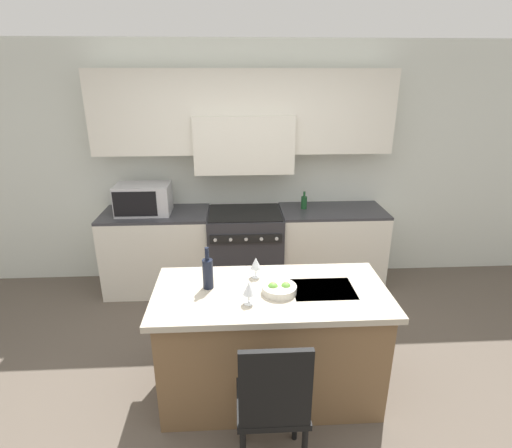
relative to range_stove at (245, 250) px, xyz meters
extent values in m
plane|color=brown|center=(0.00, -1.82, -0.46)|extent=(10.00, 10.00, 0.00)
cube|color=silver|center=(0.00, 0.36, 0.89)|extent=(10.00, 0.06, 2.70)
cube|color=silver|center=(0.00, 0.16, 1.52)|extent=(3.14, 0.34, 0.85)
cube|color=silver|center=(0.00, 0.13, 1.19)|extent=(1.05, 0.40, 0.60)
cube|color=silver|center=(-0.99, 0.02, -0.01)|extent=(1.16, 0.62, 0.89)
cube|color=#333338|center=(-0.99, 0.02, 0.45)|extent=(1.16, 0.62, 0.03)
cube|color=silver|center=(0.99, 0.02, -0.01)|extent=(1.16, 0.62, 0.89)
cube|color=#333338|center=(0.99, 0.02, 0.45)|extent=(1.16, 0.62, 0.03)
cube|color=#2D2D33|center=(0.00, 0.00, -0.01)|extent=(0.82, 0.66, 0.90)
cube|color=black|center=(0.00, 0.00, 0.45)|extent=(0.79, 0.61, 0.01)
cube|color=black|center=(0.00, -0.34, 0.28)|extent=(0.75, 0.02, 0.09)
cylinder|color=silver|center=(-0.32, -0.35, 0.28)|extent=(0.04, 0.02, 0.04)
cylinder|color=silver|center=(-0.16, -0.35, 0.28)|extent=(0.04, 0.02, 0.04)
cylinder|color=silver|center=(0.00, -0.35, 0.28)|extent=(0.04, 0.02, 0.04)
cylinder|color=silver|center=(0.16, -0.35, 0.28)|extent=(0.04, 0.02, 0.04)
cylinder|color=silver|center=(0.32, -0.35, 0.28)|extent=(0.04, 0.02, 0.04)
cube|color=#B7B7BC|center=(-1.09, 0.02, 0.62)|extent=(0.57, 0.36, 0.32)
cube|color=black|center=(-1.14, -0.16, 0.62)|extent=(0.45, 0.01, 0.27)
cube|color=brown|center=(0.14, -1.67, -0.03)|extent=(1.58, 0.74, 0.85)
cube|color=#B2A893|center=(0.14, -1.67, 0.41)|extent=(1.68, 0.80, 0.04)
cube|color=#2D2D30|center=(0.52, -1.67, 0.43)|extent=(0.44, 0.32, 0.01)
cylinder|color=#B2B2B7|center=(0.52, -1.48, 0.43)|extent=(0.02, 0.02, 0.00)
cube|color=black|center=(0.09, -2.31, 0.04)|extent=(0.42, 0.40, 0.04)
cube|color=black|center=(0.09, -2.49, 0.31)|extent=(0.40, 0.04, 0.50)
cylinder|color=black|center=(-0.09, -2.14, -0.22)|extent=(0.04, 0.04, 0.47)
cylinder|color=black|center=(0.27, -2.14, -0.22)|extent=(0.04, 0.04, 0.47)
cylinder|color=black|center=(-0.31, -1.60, 0.55)|extent=(0.08, 0.08, 0.22)
cylinder|color=black|center=(-0.31, -1.60, 0.70)|extent=(0.03, 0.03, 0.09)
cylinder|color=white|center=(-0.03, -1.84, 0.44)|extent=(0.07, 0.07, 0.01)
cylinder|color=white|center=(-0.03, -1.84, 0.47)|extent=(0.01, 0.01, 0.06)
cone|color=white|center=(-0.03, -1.84, 0.55)|extent=(0.08, 0.08, 0.09)
cylinder|color=white|center=(0.04, -1.46, 0.44)|extent=(0.07, 0.07, 0.01)
cylinder|color=white|center=(0.04, -1.46, 0.47)|extent=(0.01, 0.01, 0.06)
cone|color=white|center=(0.04, -1.46, 0.55)|extent=(0.08, 0.08, 0.09)
cylinder|color=silver|center=(0.19, -1.71, 0.46)|extent=(0.24, 0.24, 0.05)
sphere|color=#66A83D|center=(0.15, -1.71, 0.48)|extent=(0.08, 0.08, 0.08)
sphere|color=#66A83D|center=(0.24, -1.71, 0.48)|extent=(0.07, 0.07, 0.07)
cylinder|color=#194723|center=(0.67, 0.08, 0.53)|extent=(0.07, 0.07, 0.14)
cylinder|color=#194723|center=(0.67, 0.08, 0.63)|extent=(0.03, 0.03, 0.06)
camera|label=1|loc=(-0.11, -4.17, 1.89)|focal=28.00mm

